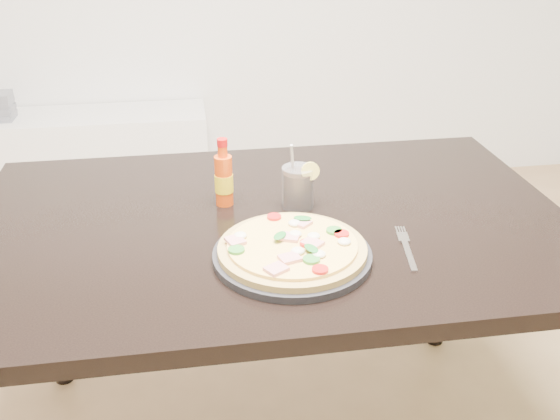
{
  "coord_description": "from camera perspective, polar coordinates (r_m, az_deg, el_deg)",
  "views": [
    {
      "loc": [
        -0.19,
        -0.89,
        1.43
      ],
      "look_at": [
        -0.01,
        0.28,
        0.83
      ],
      "focal_mm": 40.0,
      "sensor_mm": 36.0,
      "label": 1
    }
  ],
  "objects": [
    {
      "name": "dining_table",
      "position": [
        1.51,
        -0.71,
        -3.51
      ],
      "size": [
        1.4,
        0.9,
        0.75
      ],
      "color": "black",
      "rests_on": "ground"
    },
    {
      "name": "plate",
      "position": [
        1.3,
        1.12,
        -4.15
      ],
      "size": [
        0.33,
        0.33,
        0.02
      ],
      "primitive_type": "cylinder",
      "color": "black",
      "rests_on": "dining_table"
    },
    {
      "name": "pizza",
      "position": [
        1.29,
        1.16,
        -3.42
      ],
      "size": [
        0.31,
        0.31,
        0.03
      ],
      "color": "tan",
      "rests_on": "plate"
    },
    {
      "name": "hot_sauce_bottle",
      "position": [
        1.51,
        -5.16,
        2.85
      ],
      "size": [
        0.05,
        0.05,
        0.17
      ],
      "rotation": [
        0.0,
        0.0,
        -0.31
      ],
      "color": "#DD470D",
      "rests_on": "dining_table"
    },
    {
      "name": "cola_cup",
      "position": [
        1.5,
        1.65,
        2.02
      ],
      "size": [
        0.09,
        0.08,
        0.17
      ],
      "rotation": [
        0.0,
        0.0,
        0.31
      ],
      "color": "black",
      "rests_on": "dining_table"
    },
    {
      "name": "fork",
      "position": [
        1.37,
        11.45,
        -3.28
      ],
      "size": [
        0.05,
        0.19,
        0.0
      ],
      "rotation": [
        0.0,
        0.0,
        -0.17
      ],
      "color": "silver",
      "rests_on": "dining_table"
    },
    {
      "name": "media_console",
      "position": [
        3.24,
        -19.15,
        3.95
      ],
      "size": [
        1.4,
        0.34,
        0.5
      ],
      "primitive_type": "cube",
      "color": "white",
      "rests_on": "ground"
    }
  ]
}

